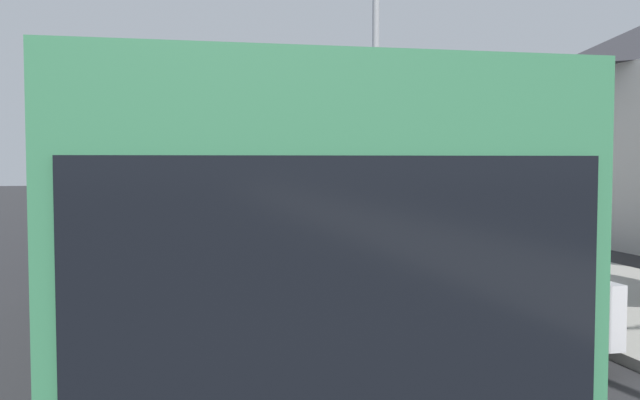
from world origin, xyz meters
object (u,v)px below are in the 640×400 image
bus_second_in_line (185,191)px  streetlamp_mid (376,56)px  box_truck_oncoming (122,171)px  bus_middle (175,179)px  bus_fourth_in_line (170,174)px  white_suv (465,263)px  bus_lead (224,234)px

bus_second_in_line → streetlamp_mid: size_ratio=1.26×
box_truck_oncoming → streetlamp_mid: bearing=-76.2°
streetlamp_mid → bus_middle: bearing=112.1°
bus_fourth_in_line → white_suv: (3.70, -36.35, -0.66)m
bus_fourth_in_line → bus_lead: bearing=-90.0°
white_suv → box_truck_oncoming: 45.98m
bus_second_in_line → box_truck_oncoming: 34.58m
bus_second_in_line → bus_middle: 12.38m
bus_lead → bus_middle: (0.00, 24.70, 0.00)m
bus_middle → box_truck_oncoming: bearing=98.5°
bus_middle → streetlamp_mid: 14.86m
bus_second_in_line → bus_fourth_in_line: 25.33m
bus_second_in_line → bus_fourth_in_line: (-0.00, 25.33, -0.00)m
bus_fourth_in_line → streetlamp_mid: bearing=-78.4°
bus_lead → streetlamp_mid: streetlamp_mid is taller
white_suv → box_truck_oncoming: size_ratio=0.71×
bus_second_in_line → bus_middle: size_ratio=0.96×
bus_lead → bus_fourth_in_line: (-0.00, 37.65, -0.00)m
white_suv → streetlamp_mid: size_ratio=0.56×
bus_second_in_line → white_suv: (3.70, -11.02, -0.66)m
bus_fourth_in_line → box_truck_oncoming: (-3.30, 9.09, 0.01)m
bus_fourth_in_line → streetlamp_mid: streetlamp_mid is taller
bus_lead → bus_second_in_line: (-0.00, 12.32, -0.00)m
bus_lead → box_truck_oncoming: 46.86m
bus_middle → bus_fourth_in_line: size_ratio=1.05×
bus_second_in_line → white_suv: bus_second_in_line is taller
bus_middle → white_suv: 23.71m
bus_second_in_line → bus_fourth_in_line: same height
bus_middle → white_suv: size_ratio=2.33×
bus_lead → bus_second_in_line: bearing=90.0°
bus_second_in_line → white_suv: bearing=-71.5°
bus_middle → bus_fourth_in_line: bearing=90.0°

